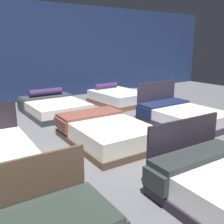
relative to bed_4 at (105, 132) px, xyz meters
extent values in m
cube|color=#5B5B60|center=(0.01, -0.10, -0.24)|extent=(18.00, 18.00, 0.02)
cube|color=navy|center=(0.01, 5.06, 1.52)|extent=(18.00, 0.06, 3.50)
cube|color=brown|center=(-2.33, -1.89, 0.24)|extent=(1.56, 0.08, 0.94)
cube|color=#2C3630|center=(-1.50, -2.33, 0.02)|extent=(0.09, 0.78, 0.28)
cube|color=black|center=(0.11, -2.00, 0.26)|extent=(1.42, 0.10, 0.99)
cube|color=#2B2F30|center=(0.10, -2.24, 0.27)|extent=(1.50, 0.49, 0.09)
cube|color=#2B2F30|center=(-0.66, -2.21, 0.09)|extent=(0.10, 0.43, 0.26)
cube|color=brown|center=(0.00, -0.04, -0.17)|extent=(1.53, 2.20, 0.13)
cube|color=silver|center=(0.00, -0.04, 0.06)|extent=(1.47, 2.13, 0.32)
cube|color=brown|center=(0.02, 0.68, 0.25)|extent=(1.46, 0.70, 0.06)
cube|color=brown|center=(-0.71, 0.70, 0.11)|extent=(0.08, 0.66, 0.22)
cube|color=brown|center=(0.75, 0.66, 0.11)|extent=(0.08, 0.66, 0.22)
cube|color=#2F2A39|center=(2.33, -0.15, -0.16)|extent=(1.52, 2.08, 0.16)
cube|color=silver|center=(2.33, -0.15, 0.05)|extent=(1.45, 2.02, 0.26)
cube|color=#2F2A39|center=(2.34, 0.89, 0.27)|extent=(1.42, 0.05, 1.02)
cube|color=#162042|center=(2.34, 0.58, 0.21)|extent=(1.49, 0.56, 0.06)
cube|color=#162042|center=(1.59, 0.58, 0.06)|extent=(0.06, 0.56, 0.25)
cube|color=#162042|center=(3.09, 0.57, 0.06)|extent=(0.06, 0.56, 0.25)
cube|color=#293039|center=(0.00, 2.78, -0.16)|extent=(1.60, 2.13, 0.15)
cube|color=silver|center=(0.00, 2.78, 0.04)|extent=(1.54, 2.07, 0.24)
cube|color=#2D373C|center=(0.00, 3.50, 0.18)|extent=(1.58, 0.62, 0.05)
cube|color=#2D373C|center=(-0.79, 3.51, 0.01)|extent=(0.05, 0.61, 0.29)
cube|color=#2D373C|center=(0.80, 3.50, 0.01)|extent=(0.05, 0.61, 0.29)
cylinder|color=#392653|center=(0.00, 3.48, 0.33)|extent=(1.06, 0.21, 0.21)
cube|color=brown|center=(2.35, 2.75, -0.16)|extent=(1.57, 1.99, 0.16)
cube|color=silver|center=(2.35, 2.75, 0.07)|extent=(1.51, 1.92, 0.29)
cylinder|color=#412659|center=(2.32, 3.51, 0.31)|extent=(0.94, 0.24, 0.19)
camera|label=1|loc=(-2.84, -4.37, 1.83)|focal=41.37mm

